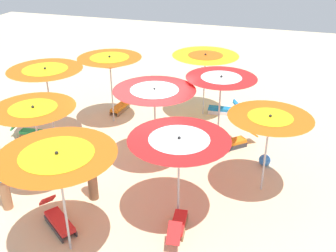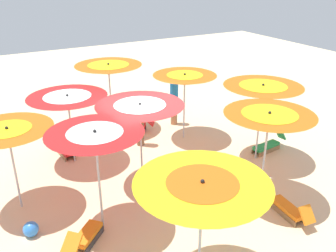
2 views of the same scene
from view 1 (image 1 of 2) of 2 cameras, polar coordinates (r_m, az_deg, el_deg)
name	(u,v)px [view 1 (image 1 of 2)]	position (r m, az deg, el deg)	size (l,w,h in m)	color
ground	(143,162)	(11.59, -3.71, -5.26)	(36.46, 36.46, 0.04)	beige
beach_umbrella_0	(205,59)	(13.77, 5.44, 9.62)	(2.30, 2.30, 2.28)	#B2B2B7
beach_umbrella_1	(110,63)	(13.25, -8.43, 9.06)	(2.12, 2.12, 2.39)	#B2B2B7
beach_umbrella_2	(46,74)	(12.52, -17.32, 7.19)	(2.25, 2.25, 2.39)	#B2B2B7
beach_umbrella_3	(221,82)	(11.29, 7.70, 6.29)	(2.03, 2.03, 2.42)	#B2B2B7
beach_umbrella_4	(155,95)	(10.57, -1.97, 4.54)	(2.24, 2.24, 2.33)	#B2B2B7
beach_umbrella_5	(34,114)	(10.15, -18.88, 1.67)	(2.07, 2.07, 2.28)	#B2B2B7
beach_umbrella_6	(269,123)	(9.74, 14.51, 0.37)	(2.05, 2.05, 2.16)	#B2B2B7
beach_umbrella_7	(179,145)	(8.51, 1.62, -2.75)	(2.26, 2.26, 2.13)	#B2B2B7
beach_umbrella_8	(58,161)	(7.72, -15.70, -4.98)	(2.28, 2.28, 2.41)	#B2B2B7
lounger_0	(223,109)	(14.52, 8.03, 2.49)	(0.40, 1.26, 0.57)	silver
lounger_1	(178,225)	(9.03, 1.45, -14.19)	(1.23, 0.44, 0.58)	olive
lounger_2	(32,131)	(13.50, -19.13, -0.75)	(0.46, 1.32, 0.68)	olive
lounger_3	(121,106)	(14.74, -6.87, 2.94)	(1.23, 0.43, 0.57)	olive
lounger_4	(237,140)	(12.41, 9.93, -2.07)	(1.11, 1.14, 0.57)	#333338
lounger_5	(58,219)	(9.53, -15.67, -12.89)	(1.04, 1.27, 0.57)	#333338
beachgoer_0	(91,165)	(9.74, -11.14, -5.62)	(0.30, 0.30, 1.86)	brown
beachgoer_1	(1,175)	(10.04, -23.08, -6.55)	(0.30, 0.30, 1.83)	#A3704C
beach_ball	(265,160)	(11.63, 13.86, -4.83)	(0.34, 0.34, 0.34)	#337FE5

